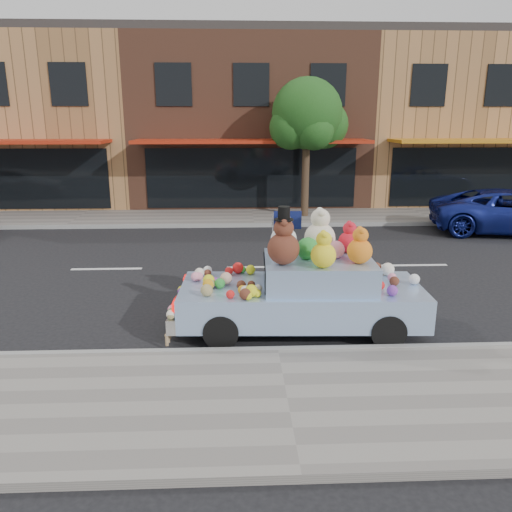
{
  "coord_description": "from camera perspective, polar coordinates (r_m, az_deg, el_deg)",
  "views": [
    {
      "loc": [
        -0.67,
        -12.42,
        3.74
      ],
      "look_at": [
        -0.29,
        -3.41,
        1.25
      ],
      "focal_mm": 35.0,
      "sensor_mm": 36.0,
      "label": 1
    }
  ],
  "objects": [
    {
      "name": "storefront_right",
      "position": [
        26.62,
        21.93,
        14.17
      ],
      "size": [
        10.0,
        9.8,
        7.3
      ],
      "color": "#AA7747",
      "rests_on": "ground"
    },
    {
      "name": "art_car",
      "position": [
        9.02,
        5.38,
        -3.63
      ],
      "size": [
        4.55,
        1.93,
        2.34
      ],
      "rotation": [
        0.0,
        0.0,
        -0.04
      ],
      "color": "black",
      "rests_on": "ground"
    },
    {
      "name": "street_tree",
      "position": [
        19.16,
        5.9,
        15.23
      ],
      "size": [
        3.0,
        2.7,
        5.22
      ],
      "color": "#38281C",
      "rests_on": "ground"
    },
    {
      "name": "storefront_mid",
      "position": [
        24.4,
        -0.86,
        15.22
      ],
      "size": [
        10.0,
        9.8,
        7.3
      ],
      "color": "brown",
      "rests_on": "ground"
    },
    {
      "name": "storefront_left",
      "position": [
        26.12,
        -24.08,
        13.94
      ],
      "size": [
        10.0,
        9.8,
        7.3
      ],
      "color": "#AA7747",
      "rests_on": "ground"
    },
    {
      "name": "near_sidewalk",
      "position": [
        7.0,
        3.58,
        -16.3
      ],
      "size": [
        60.0,
        3.0,
        0.12
      ],
      "primitive_type": "cube",
      "color": "gray",
      "rests_on": "ground"
    },
    {
      "name": "far_sidewalk",
      "position": [
        19.28,
        -0.37,
        4.44
      ],
      "size": [
        60.0,
        3.0,
        0.12
      ],
      "primitive_type": "cube",
      "color": "gray",
      "rests_on": "ground"
    },
    {
      "name": "near_kerb",
      "position": [
        8.31,
        2.51,
        -10.83
      ],
      "size": [
        60.0,
        0.12,
        0.13
      ],
      "primitive_type": "cube",
      "color": "gray",
      "rests_on": "ground"
    },
    {
      "name": "ground",
      "position": [
        12.99,
        0.65,
        -1.29
      ],
      "size": [
        120.0,
        120.0,
        0.0
      ],
      "primitive_type": "plane",
      "color": "black",
      "rests_on": "ground"
    },
    {
      "name": "far_kerb",
      "position": [
        17.81,
        -0.2,
        3.54
      ],
      "size": [
        60.0,
        0.12,
        0.13
      ],
      "primitive_type": "cube",
      "color": "gray",
      "rests_on": "ground"
    }
  ]
}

